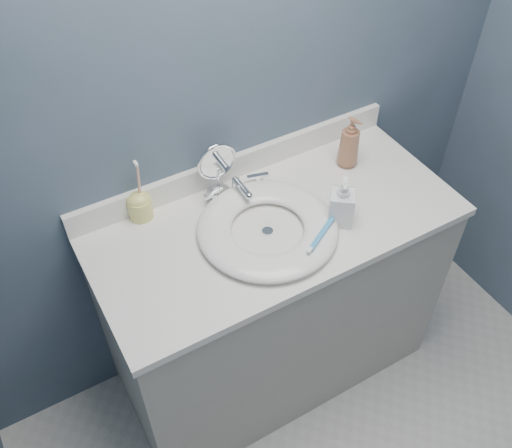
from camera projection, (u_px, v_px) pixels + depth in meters
back_wall at (233, 96)px, 1.79m from camera, size 2.20×0.02×2.40m
vanity_cabinet at (273, 304)px, 2.18m from camera, size 1.20×0.55×0.85m
countertop at (276, 224)px, 1.87m from camera, size 1.22×0.57×0.03m
backsplash at (237, 165)px, 1.98m from camera, size 1.22×0.02×0.09m
basin at (268, 228)px, 1.81m from camera, size 0.45×0.45×0.04m
drain at (268, 231)px, 1.82m from camera, size 0.04×0.04×0.01m
faucet at (238, 190)px, 1.92m from camera, size 0.25×0.13×0.07m
makeup_mirror at (217, 167)px, 1.87m from camera, size 0.14×0.08×0.21m
soap_bottle_amber at (350, 142)px, 1.99m from camera, size 0.09×0.09×0.20m
soap_bottle_clear at (342, 201)px, 1.79m from camera, size 0.11×0.11×0.17m
toothbrush_holder at (140, 204)px, 1.83m from camera, size 0.08×0.08×0.23m
toothbrush_lying at (321, 235)px, 1.75m from camera, size 0.16×0.10×0.02m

